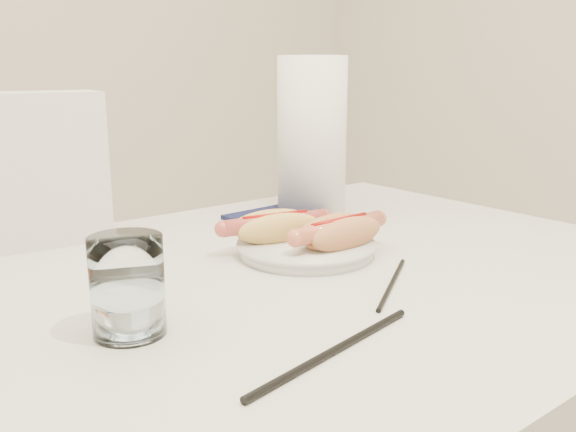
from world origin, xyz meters
TOP-DOWN VIEW (x-y plane):
  - table at (0.00, 0.00)m, footprint 1.20×0.80m
  - plate at (0.12, 0.04)m, footprint 0.23×0.23m
  - hotdog_left at (0.10, 0.08)m, footprint 0.17×0.09m
  - hotdog_right at (0.15, 0.00)m, footprint 0.17×0.07m
  - water_glass at (-0.20, -0.05)m, footprint 0.07×0.07m
  - chopstick_near at (-0.07, -0.22)m, footprint 0.24×0.05m
  - chopstick_far at (0.12, -0.12)m, footprint 0.16×0.11m
  - napkin_box at (-0.15, 0.35)m, footprint 0.18×0.11m
  - navy_napkin at (0.22, 0.23)m, footprint 0.15×0.15m
  - paper_towel_roll at (0.31, 0.25)m, footprint 0.16×0.16m

SIDE VIEW (x-z plane):
  - table at x=0.00m, z-range 0.32..1.07m
  - chopstick_far at x=0.12m, z-range 0.75..0.76m
  - chopstick_near at x=-0.07m, z-range 0.75..0.76m
  - navy_napkin at x=0.22m, z-range 0.75..0.76m
  - plate at x=0.12m, z-range 0.75..0.77m
  - hotdog_left at x=0.10m, z-range 0.76..0.81m
  - hotdog_right at x=0.15m, z-range 0.76..0.81m
  - water_glass at x=-0.20m, z-range 0.75..0.85m
  - napkin_box at x=-0.15m, z-range 0.75..0.98m
  - paper_towel_roll at x=0.31m, z-range 0.75..1.04m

